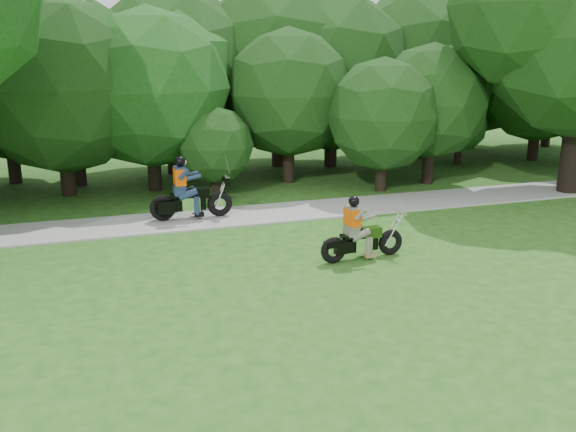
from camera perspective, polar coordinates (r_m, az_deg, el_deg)
ground at (r=12.91m, az=10.14°, el=-8.57°), size 100.00×100.00×0.00m
walkway at (r=19.89m, az=-0.74°, el=0.31°), size 60.00×2.20×0.06m
tree_line at (r=25.85m, az=-4.44°, el=12.10°), size 40.14×12.99×7.77m
chopper_motorcycle at (r=15.66m, az=6.31°, el=-1.79°), size 2.26×0.65×1.61m
touring_motorcycle at (r=19.15m, az=-9.05°, el=1.74°), size 2.47×0.70×1.89m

